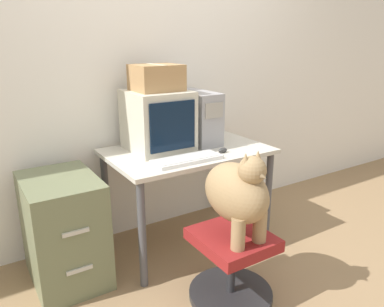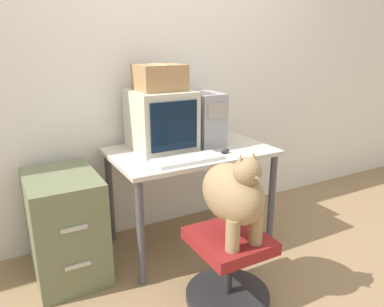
{
  "view_description": "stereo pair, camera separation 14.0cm",
  "coord_description": "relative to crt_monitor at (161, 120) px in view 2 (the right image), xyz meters",
  "views": [
    {
      "loc": [
        -1.36,
        -1.84,
        1.52
      ],
      "look_at": [
        -0.15,
        0.07,
        0.82
      ],
      "focal_mm": 35.0,
      "sensor_mm": 36.0,
      "label": 1
    },
    {
      "loc": [
        -1.24,
        -1.91,
        1.52
      ],
      "look_at": [
        -0.15,
        0.07,
        0.82
      ],
      "focal_mm": 35.0,
      "sensor_mm": 36.0,
      "label": 2
    }
  ],
  "objects": [
    {
      "name": "ground_plane",
      "position": [
        0.17,
        -0.48,
        -0.96
      ],
      "size": [
        12.0,
        12.0,
        0.0
      ],
      "primitive_type": "plane",
      "color": "#937551"
    },
    {
      "name": "wall_back",
      "position": [
        0.17,
        0.32,
        0.34
      ],
      "size": [
        8.0,
        0.05,
        2.6
      ],
      "color": "white",
      "rests_on": "ground_plane"
    },
    {
      "name": "dog",
      "position": [
        0.05,
        -0.85,
        -0.26
      ],
      "size": [
        0.28,
        0.46,
        0.53
      ],
      "color": "#9E7F56",
      "rests_on": "office_chair"
    },
    {
      "name": "crt_monitor",
      "position": [
        0.0,
        0.0,
        0.0
      ],
      "size": [
        0.41,
        0.44,
        0.42
      ],
      "color": "beige",
      "rests_on": "desk"
    },
    {
      "name": "pc_tower",
      "position": [
        0.34,
        0.01,
        -0.02
      ],
      "size": [
        0.2,
        0.42,
        0.39
      ],
      "color": "#99999E",
      "rests_on": "desk"
    },
    {
      "name": "keyboard",
      "position": [
        0.03,
        -0.35,
        -0.2
      ],
      "size": [
        0.47,
        0.17,
        0.03
      ],
      "color": "silver",
      "rests_on": "desk"
    },
    {
      "name": "desk",
      "position": [
        0.17,
        -0.11,
        -0.31
      ],
      "size": [
        1.15,
        0.73,
        0.75
      ],
      "color": "beige",
      "rests_on": "ground_plane"
    },
    {
      "name": "filing_cabinet",
      "position": [
        -0.73,
        -0.09,
        -0.61
      ],
      "size": [
        0.43,
        0.6,
        0.7
      ],
      "color": "#6B7251",
      "rests_on": "ground_plane"
    },
    {
      "name": "computer_mouse",
      "position": [
        0.34,
        -0.32,
        -0.19
      ],
      "size": [
        0.07,
        0.04,
        0.04
      ],
      "color": "#333333",
      "rests_on": "desk"
    },
    {
      "name": "cardboard_box",
      "position": [
        0.0,
        0.0,
        0.3
      ],
      "size": [
        0.32,
        0.28,
        0.18
      ],
      "color": "#A87F51",
      "rests_on": "crt_monitor"
    },
    {
      "name": "office_chair",
      "position": [
        0.05,
        -0.81,
        -0.74
      ],
      "size": [
        0.51,
        0.51,
        0.43
      ],
      "color": "#262628",
      "rests_on": "ground_plane"
    }
  ]
}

